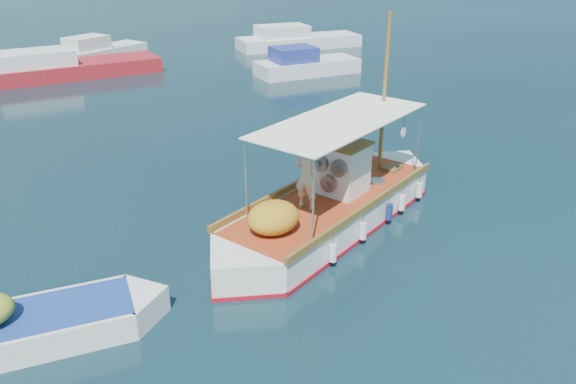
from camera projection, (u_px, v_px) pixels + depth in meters
ground at (317, 227)px, 15.22m from camera, size 160.00×160.00×0.00m
fishing_caique at (330, 209)px, 15.14m from camera, size 8.71×4.39×5.57m
dinghy at (25, 330)px, 10.81m from camera, size 5.34×2.35×1.33m
bg_boat_n at (59, 69)px, 31.14m from camera, size 10.44×3.53×1.80m
bg_boat_ne at (304, 66)px, 31.94m from camera, size 6.14×3.07×1.80m
bg_boat_e at (295, 41)px, 39.58m from camera, size 9.04×4.42×1.80m
bg_boat_far_n at (98, 53)px, 35.47m from camera, size 6.41×4.04×1.80m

